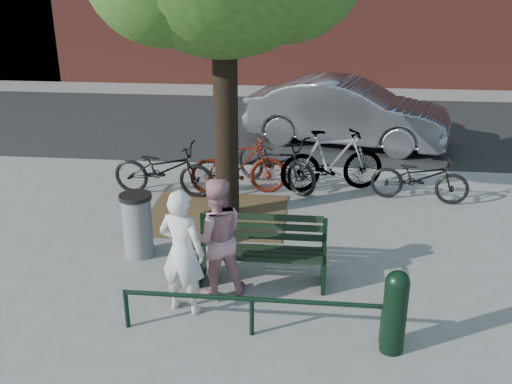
# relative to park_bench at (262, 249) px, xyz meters

# --- Properties ---
(ground) EXTENTS (90.00, 90.00, 0.00)m
(ground) POSITION_rel_park_bench_xyz_m (0.00, -0.08, -0.48)
(ground) COLOR gray
(ground) RESTS_ON ground
(dirt_pit) EXTENTS (2.40, 2.00, 0.02)m
(dirt_pit) POSITION_rel_park_bench_xyz_m (-1.00, 2.12, -0.47)
(dirt_pit) COLOR brown
(dirt_pit) RESTS_ON ground
(road) EXTENTS (40.00, 7.00, 0.01)m
(road) POSITION_rel_park_bench_xyz_m (0.00, 8.42, -0.47)
(road) COLOR black
(road) RESTS_ON ground
(park_bench) EXTENTS (1.74, 0.54, 0.97)m
(park_bench) POSITION_rel_park_bench_xyz_m (0.00, 0.00, 0.00)
(park_bench) COLOR black
(park_bench) RESTS_ON ground
(guard_railing) EXTENTS (3.06, 0.06, 0.51)m
(guard_railing) POSITION_rel_park_bench_xyz_m (0.00, -1.28, -0.08)
(guard_railing) COLOR black
(guard_railing) RESTS_ON ground
(person_left) EXTENTS (0.68, 0.54, 1.62)m
(person_left) POSITION_rel_park_bench_xyz_m (-0.90, -0.84, 0.33)
(person_left) COLOR silver
(person_left) RESTS_ON ground
(person_right) EXTENTS (0.94, 0.84, 1.61)m
(person_right) POSITION_rel_park_bench_xyz_m (-0.57, -0.38, 0.33)
(person_right) COLOR #B77E84
(person_right) RESTS_ON ground
(bollard) EXTENTS (0.27, 0.27, 1.01)m
(bollard) POSITION_rel_park_bench_xyz_m (1.60, -1.40, 0.06)
(bollard) COLOR black
(bollard) RESTS_ON ground
(litter_bin) EXTENTS (0.48, 0.48, 0.97)m
(litter_bin) POSITION_rel_park_bench_xyz_m (-1.90, 0.55, 0.01)
(litter_bin) COLOR gray
(litter_bin) RESTS_ON ground
(bicycle_a) EXTENTS (2.01, 0.86, 1.03)m
(bicycle_a) POSITION_rel_park_bench_xyz_m (-2.14, 2.98, 0.03)
(bicycle_a) COLOR black
(bicycle_a) RESTS_ON ground
(bicycle_b) EXTENTS (1.90, 0.81, 1.10)m
(bicycle_b) POSITION_rel_park_bench_xyz_m (-0.75, 3.19, 0.07)
(bicycle_b) COLOR #52150B
(bicycle_b) RESTS_ON ground
(bicycle_c) EXTENTS (2.04, 1.83, 1.07)m
(bicycle_c) POSITION_rel_park_bench_xyz_m (-0.08, 3.61, 0.06)
(bicycle_c) COLOR black
(bicycle_c) RESTS_ON ground
(bicycle_d) EXTENTS (2.10, 1.11, 1.22)m
(bicycle_d) POSITION_rel_park_bench_xyz_m (1.01, 3.53, 0.13)
(bicycle_d) COLOR gray
(bicycle_d) RESTS_ON ground
(bicycle_e) EXTENTS (1.83, 0.91, 0.92)m
(bicycle_e) POSITION_rel_park_bench_xyz_m (2.60, 3.17, -0.02)
(bicycle_e) COLOR black
(bicycle_e) RESTS_ON ground
(parked_car) EXTENTS (5.07, 2.85, 1.58)m
(parked_car) POSITION_rel_park_bench_xyz_m (1.42, 6.73, 0.31)
(parked_car) COLOR slate
(parked_car) RESTS_ON ground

